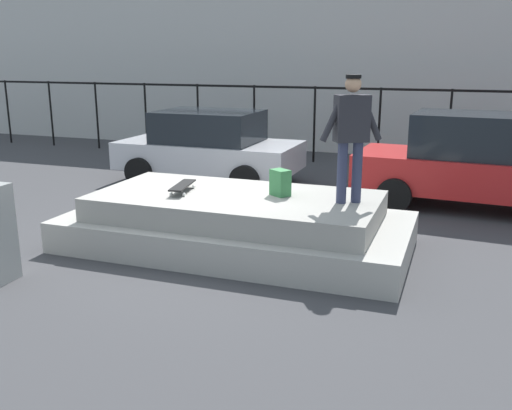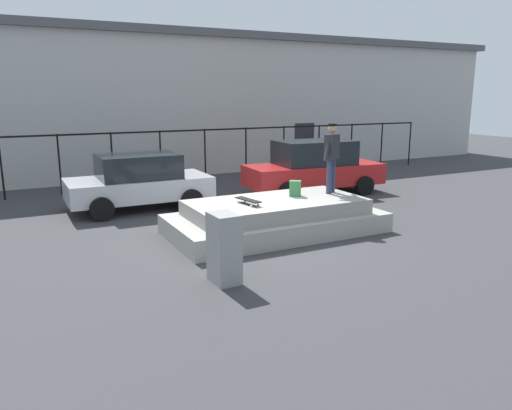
{
  "view_description": "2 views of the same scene",
  "coord_description": "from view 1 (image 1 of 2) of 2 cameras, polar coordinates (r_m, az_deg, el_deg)",
  "views": [
    {
      "loc": [
        3.78,
        -7.75,
        2.84
      ],
      "look_at": [
        0.51,
        1.23,
        0.32
      ],
      "focal_mm": 40.21,
      "sensor_mm": 36.0,
      "label": 1
    },
    {
      "loc": [
        -5.07,
        -10.14,
        3.31
      ],
      "look_at": [
        0.73,
        1.11,
        0.44
      ],
      "focal_mm": 34.66,
      "sensor_mm": 36.0,
      "label": 2
    }
  ],
  "objects": [
    {
      "name": "skateboarder",
      "position": [
        7.99,
        9.46,
        7.4
      ],
      "size": [
        0.81,
        0.55,
        1.76
      ],
      "color": "#2D334C",
      "rests_on": "concrete_ledge"
    },
    {
      "name": "skateboard",
      "position": [
        8.73,
        -7.32,
        1.92
      ],
      "size": [
        0.33,
        0.81,
        0.12
      ],
      "color": "black",
      "rests_on": "concrete_ledge"
    },
    {
      "name": "fence_row",
      "position": [
        15.5,
        5.85,
        9.18
      ],
      "size": [
        24.06,
        0.06,
        2.02
      ],
      "color": "black",
      "rests_on": "ground_plane"
    },
    {
      "name": "backpack",
      "position": [
        8.43,
        2.43,
        2.23
      ],
      "size": [
        0.34,
        0.32,
        0.39
      ],
      "primitive_type": "cube",
      "rotation": [
        0.0,
        0.0,
        2.54
      ],
      "color": "#33723F",
      "rests_on": "concrete_ledge"
    },
    {
      "name": "concrete_ledge",
      "position": [
        8.65,
        -1.97,
        -1.81
      ],
      "size": [
        5.12,
        2.54,
        0.81
      ],
      "color": "#9E9B93",
      "rests_on": "ground_plane"
    },
    {
      "name": "car_red_sedan_mid",
      "position": [
        11.45,
        21.62,
        3.99
      ],
      "size": [
        4.71,
        2.25,
        1.79
      ],
      "color": "#B21E1E",
      "rests_on": "ground_plane"
    },
    {
      "name": "ground_plane",
      "position": [
        9.08,
        -5.72,
        -3.51
      ],
      "size": [
        60.0,
        60.0,
        0.0
      ],
      "primitive_type": "plane",
      "color": "#38383A"
    },
    {
      "name": "car_silver_sedan_near",
      "position": [
        13.07,
        -4.69,
        5.88
      ],
      "size": [
        4.06,
        2.19,
        1.61
      ],
      "color": "#B7B7BC",
      "rests_on": "ground_plane"
    },
    {
      "name": "warehouse_building",
      "position": [
        21.23,
        10.06,
        14.77
      ],
      "size": [
        36.68,
        8.96,
        5.81
      ],
      "color": "#B2B2AD",
      "rests_on": "ground_plane"
    }
  ]
}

